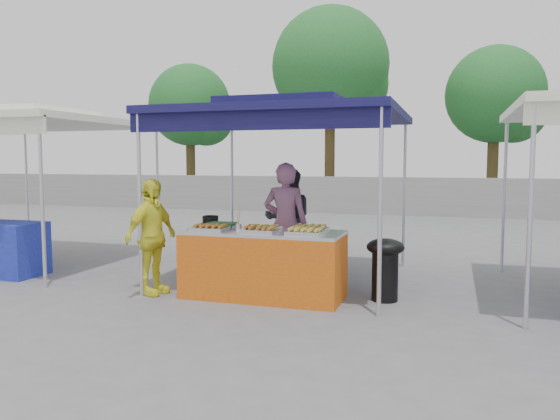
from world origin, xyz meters
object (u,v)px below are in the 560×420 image
(wok_burner, at_px, (385,264))
(vendor_woman, at_px, (286,224))
(cooking_pot, at_px, (210,220))
(customer_person, at_px, (151,237))
(helper_man, at_px, (289,219))
(vendor_table, at_px, (263,264))

(wok_burner, height_order, vendor_woman, vendor_woman)
(cooking_pot, distance_m, wok_burner, 2.41)
(vendor_woman, bearing_deg, wok_burner, 160.61)
(customer_person, bearing_deg, wok_burner, -67.39)
(vendor_woman, xyz_separation_m, helper_man, (-0.30, 1.16, -0.06))
(helper_man, relative_size, customer_person, 1.06)
(vendor_woman, bearing_deg, cooking_pot, 20.42)
(wok_burner, relative_size, vendor_woman, 0.46)
(wok_burner, distance_m, helper_man, 2.37)
(wok_burner, bearing_deg, customer_person, -151.43)
(helper_man, bearing_deg, cooking_pot, 46.93)
(vendor_woman, bearing_deg, helper_man, -77.68)
(cooking_pot, height_order, wok_burner, cooking_pot)
(cooking_pot, bearing_deg, customer_person, -131.09)
(vendor_table, height_order, vendor_woman, vendor_woman)
(vendor_table, height_order, helper_man, helper_man)
(vendor_table, relative_size, cooking_pot, 9.26)
(wok_burner, xyz_separation_m, helper_man, (-1.72, 1.59, 0.33))
(cooking_pot, height_order, customer_person, customer_person)
(vendor_woman, relative_size, helper_man, 1.07)
(vendor_table, height_order, customer_person, customer_person)
(helper_man, bearing_deg, vendor_woman, 84.10)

